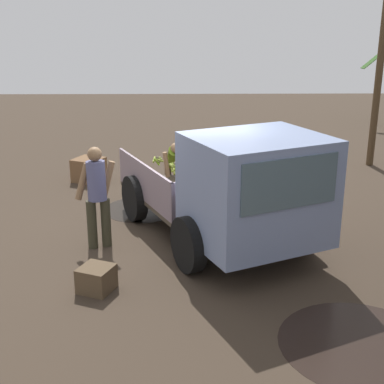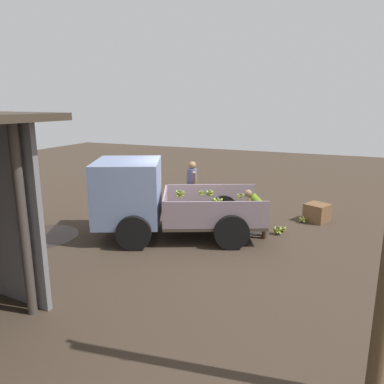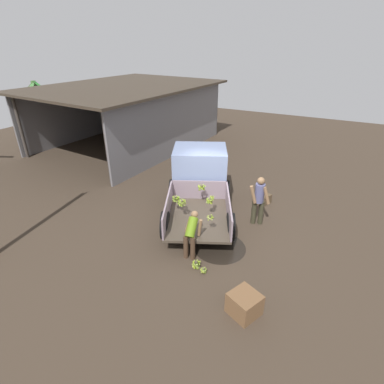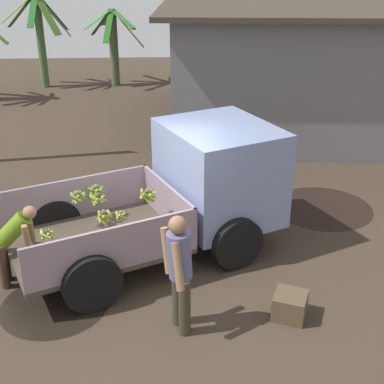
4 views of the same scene
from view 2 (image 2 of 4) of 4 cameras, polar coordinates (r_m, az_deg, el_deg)
name	(u,v)px [view 2 (image 2 of 4)]	position (r m, az deg, el deg)	size (l,w,h in m)	color
ground	(191,229)	(10.75, -0.17, -5.72)	(36.00, 36.00, 0.00)	#3C3025
mud_patch_0	(241,226)	(11.08, 7.41, -5.21)	(1.57, 1.57, 0.01)	black
mud_patch_1	(41,236)	(11.02, -22.03, -6.25)	(1.98, 1.98, 0.01)	black
cargo_truck	(142,196)	(10.05, -7.63, -0.63)	(4.81, 3.61, 2.06)	#443A2F
person_foreground_visitor	(192,185)	(11.96, 0.00, 1.05)	(0.47, 0.70, 1.73)	#363323
person_worker_loading	(259,210)	(10.13, 10.11, -2.71)	(0.69, 0.56, 1.29)	#443021
banana_bunch_on_ground_0	(278,230)	(10.59, 12.92, -5.67)	(0.26, 0.28, 0.23)	#433C2B
banana_bunch_on_ground_1	(283,229)	(10.84, 13.67, -5.45)	(0.20, 0.20, 0.17)	brown
banana_bunch_on_ground_2	(303,219)	(11.76, 16.53, -3.97)	(0.23, 0.23, 0.21)	brown
wooden_crate_0	(317,213)	(12.01, 18.52, -3.00)	(0.63, 0.63, 0.54)	brown
wooden_crate_1	(147,205)	(12.66, -6.80, -1.95)	(0.45, 0.45, 0.36)	brown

